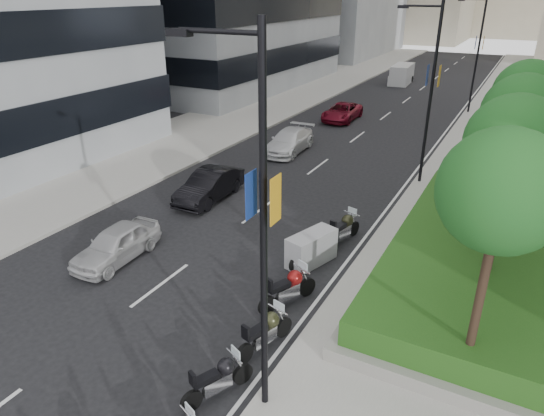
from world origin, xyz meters
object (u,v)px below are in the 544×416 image
Objects in this scene: motorcycle_2 at (219,378)px; car_d at (342,112)px; lamp_post_0 at (257,220)px; lamp_post_2 at (476,50)px; motorcycle_4 at (289,288)px; lamp_post_1 at (429,87)px; car_a at (116,244)px; motorcycle_5 at (311,249)px; delivery_van at (401,75)px; motorcycle_3 at (266,331)px; car_c at (289,141)px; car_b at (209,186)px; motorcycle_6 at (344,228)px.

car_d is (-7.29, 28.21, 0.11)m from motorcycle_2.
lamp_post_2 is (0.00, 35.00, 0.00)m from lamp_post_0.
motorcycle_4 is (-1.20, 4.08, -4.44)m from lamp_post_0.
lamp_post_1 is 2.33× the size of car_a.
car_a is (-7.20, 3.87, 0.10)m from motorcycle_2.
motorcycle_5 is at bearing 103.22° from lamp_post_0.
lamp_post_0 is 4.63m from motorcycle_2.
car_a is 42.60m from delivery_van.
lamp_post_1 reaches higher than motorcycle_3.
lamp_post_1 is at bearing -54.06° from car_d.
delivery_van is at bearing 86.91° from car_c.
car_b is at bearing 60.43° from motorcycle_2.
motorcycle_5 is (-0.76, 4.95, 0.03)m from motorcycle_3.
lamp_post_1 is at bearing 90.00° from lamp_post_0.
motorcycle_5 is at bearing 23.43° from car_a.
delivery_van reaches higher than car_d.
delivery_van is (-7.11, 42.14, 0.31)m from motorcycle_4.
car_c is 1.01× the size of car_d.
lamp_post_2 is at bearing 14.70° from motorcycle_5.
motorcycle_6 is 20.29m from car_d.
motorcycle_3 is at bearing -147.14° from motorcycle_4.
motorcycle_4 is (-0.18, 4.33, 0.07)m from motorcycle_2.
car_a reaches higher than motorcycle_3.
car_b is (-7.42, 10.31, 0.17)m from motorcycle_2.
lamp_post_0 is 13.83m from car_b.
lamp_post_2 is 14.57m from delivery_van.
motorcycle_2 is at bearing -165.51° from motorcycle_6.
lamp_post_1 is 4.66× the size of motorcycle_2.
motorcycle_6 is at bearing 25.44° from motorcycle_2.
motorcycle_6 is (0.46, 2.18, -0.02)m from motorcycle_5.
delivery_van is (-8.31, 29.22, -4.13)m from lamp_post_1.
motorcycle_3 is 7.59m from car_a.
car_b reaches higher than car_a.
lamp_post_2 is 18.83m from car_c.
delivery_van reaches higher than car_a.
lamp_post_2 is 2.06× the size of car_b.
lamp_post_0 reaches higher than car_d.
car_a is at bearing -93.36° from delivery_van.
car_d reaches higher than motorcycle_3.
motorcycle_4 is 1.00× the size of motorcycle_5.
car_d is at bearing 87.63° from car_b.
car_b reaches higher than motorcycle_2.
lamp_post_0 reaches higher than car_a.
motorcycle_6 is (-0.30, 7.13, 0.01)m from motorcycle_3.
car_a is at bearing 91.82° from motorcycle_3.
delivery_van is at bearing 33.19° from motorcycle_4.
lamp_post_0 is 17.00m from lamp_post_1.
delivery_van is at bearing 88.82° from car_d.
lamp_post_1 is at bearing 5.69° from motorcycle_6.
delivery_van reaches higher than motorcycle_5.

